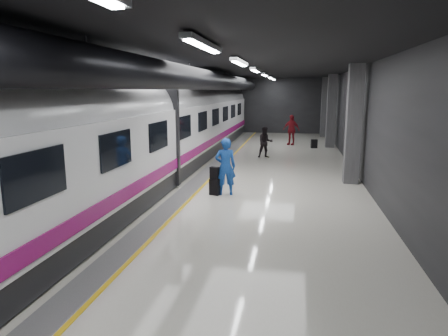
{
  "coord_description": "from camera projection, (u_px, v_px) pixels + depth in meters",
  "views": [
    {
      "loc": [
        2.39,
        -13.76,
        3.53
      ],
      "look_at": [
        0.42,
        -2.77,
        1.35
      ],
      "focal_mm": 32.0,
      "sensor_mm": 36.0,
      "label": 1
    }
  ],
  "objects": [
    {
      "name": "ground",
      "position": [
        226.0,
        190.0,
        14.39
      ],
      "size": [
        40.0,
        40.0,
        0.0
      ],
      "primitive_type": "plane",
      "color": "silver",
      "rests_on": "ground"
    },
    {
      "name": "platform_hall",
      "position": [
        223.0,
        90.0,
        14.68
      ],
      "size": [
        10.02,
        40.02,
        4.51
      ],
      "color": "black",
      "rests_on": "ground"
    },
    {
      "name": "train",
      "position": [
        139.0,
        131.0,
        14.55
      ],
      "size": [
        3.05,
        38.0,
        4.05
      ],
      "color": "black",
      "rests_on": "ground"
    },
    {
      "name": "traveler_main",
      "position": [
        225.0,
        167.0,
        13.56
      ],
      "size": [
        0.81,
        0.63,
        1.95
      ],
      "primitive_type": "imported",
      "rotation": [
        0.0,
        0.0,
        3.39
      ],
      "color": "blue",
      "rests_on": "ground"
    },
    {
      "name": "suitcase_main",
      "position": [
        215.0,
        187.0,
        13.65
      ],
      "size": [
        0.39,
        0.31,
        0.55
      ],
      "primitive_type": "cube",
      "rotation": [
        0.0,
        0.0,
        -0.31
      ],
      "color": "black",
      "rests_on": "ground"
    },
    {
      "name": "shoulder_bag",
      "position": [
        215.0,
        173.0,
        13.58
      ],
      "size": [
        0.35,
        0.26,
        0.42
      ],
      "primitive_type": "cube",
      "rotation": [
        0.0,
        0.0,
        -0.34
      ],
      "color": "black",
      "rests_on": "suitcase_main"
    },
    {
      "name": "traveler_far_a",
      "position": [
        265.0,
        142.0,
        21.1
      ],
      "size": [
        0.94,
        0.82,
        1.65
      ],
      "primitive_type": "imported",
      "rotation": [
        0.0,
        0.0,
        0.28
      ],
      "color": "black",
      "rests_on": "ground"
    },
    {
      "name": "traveler_far_b",
      "position": [
        291.0,
        130.0,
        26.05
      ],
      "size": [
        1.25,
        0.89,
        1.96
      ],
      "primitive_type": "imported",
      "rotation": [
        0.0,
        0.0,
        -0.4
      ],
      "color": "maroon",
      "rests_on": "ground"
    },
    {
      "name": "suitcase_far",
      "position": [
        314.0,
        144.0,
        24.71
      ],
      "size": [
        0.41,
        0.32,
        0.54
      ],
      "primitive_type": "cube",
      "rotation": [
        0.0,
        0.0,
        0.23
      ],
      "color": "black",
      "rests_on": "ground"
    }
  ]
}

